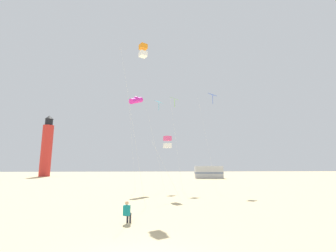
% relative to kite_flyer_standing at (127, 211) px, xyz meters
% --- Properties ---
extents(kite_flyer_standing, '(0.43, 0.56, 1.16)m').
position_rel_kite_flyer_standing_xyz_m(kite_flyer_standing, '(0.00, 0.00, 0.00)').
color(kite_flyer_standing, '#147F84').
rests_on(kite_flyer_standing, ground).
extents(kite_box_rainbow, '(2.61, 1.94, 5.82)m').
position_rel_kite_flyer_standing_xyz_m(kite_box_rainbow, '(2.73, 9.11, 4.63)').
color(kite_box_rainbow, silver).
rests_on(kite_box_rainbow, ground).
extents(kite_tube_magenta, '(1.86, 2.51, 12.14)m').
position_rel_kite_flyer_standing_xyz_m(kite_tube_magenta, '(-0.95, 16.20, 10.82)').
color(kite_tube_magenta, silver).
rests_on(kite_tube_magenta, ground).
extents(kite_box_orange, '(2.42, 2.32, 13.61)m').
position_rel_kite_flyer_standing_xyz_m(kite_box_orange, '(0.36, 5.98, 12.39)').
color(kite_box_orange, silver).
rests_on(kite_box_orange, ground).
extents(kite_diamond_cyan, '(2.68, 2.53, 11.93)m').
position_rel_kite_flyer_standing_xyz_m(kite_diamond_cyan, '(2.04, 17.71, 10.54)').
color(kite_diamond_cyan, silver).
rests_on(kite_diamond_cyan, ground).
extents(kite_diamond_lime, '(1.56, 1.48, 11.97)m').
position_rel_kite_flyer_standing_xyz_m(kite_diamond_lime, '(4.14, 16.14, 10.58)').
color(kite_diamond_lime, silver).
rests_on(kite_diamond_lime, ground).
extents(kite_diamond_blue, '(2.47, 2.47, 12.01)m').
position_rel_kite_flyer_standing_xyz_m(kite_diamond_blue, '(8.67, 14.28, 10.62)').
color(kite_diamond_blue, silver).
rests_on(kite_diamond_blue, ground).
extents(lighthouse_distant, '(2.80, 2.80, 16.80)m').
position_rel_kite_flyer_standing_xyz_m(lighthouse_distant, '(-27.89, 51.83, 7.22)').
color(lighthouse_distant, red).
rests_on(lighthouse_distant, ground).
extents(rv_van_silver, '(6.62, 2.88, 2.80)m').
position_rel_kite_flyer_standing_xyz_m(rv_van_silver, '(14.33, 40.13, 0.78)').
color(rv_van_silver, '#B7BABF').
rests_on(rv_van_silver, ground).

